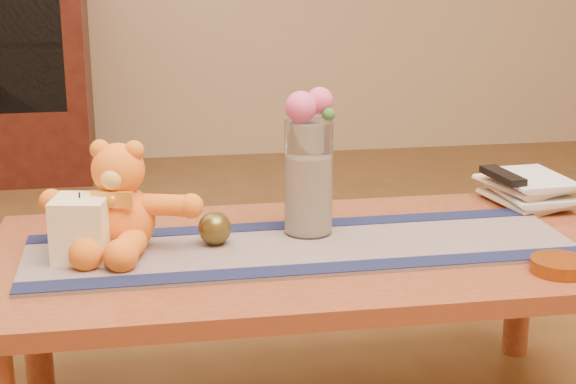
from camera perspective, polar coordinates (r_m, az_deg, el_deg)
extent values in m
cube|color=brown|center=(1.94, 1.46, -4.20)|extent=(1.40, 0.70, 0.04)
cylinder|color=brown|center=(2.28, -16.23, -7.79)|extent=(0.07, 0.07, 0.41)
cylinder|color=brown|center=(2.47, 14.92, -5.80)|extent=(0.07, 0.07, 0.41)
cube|color=#191C47|center=(1.92, 0.94, -3.64)|extent=(1.20, 0.36, 0.01)
cube|color=#13193B|center=(1.78, 1.85, -5.04)|extent=(1.20, 0.07, 0.00)
cube|color=#13193B|center=(2.05, 0.15, -2.17)|extent=(1.20, 0.07, 0.00)
cube|color=#FFECBB|center=(1.87, -13.37, -2.34)|extent=(0.13, 0.13, 0.13)
cylinder|color=black|center=(1.85, -13.51, -0.20)|extent=(0.00, 0.00, 0.01)
cylinder|color=silver|center=(1.96, 1.35, 0.93)|extent=(0.11, 0.11, 0.26)
cylinder|color=beige|center=(1.97, 1.35, -0.16)|extent=(0.09, 0.09, 0.18)
sphere|color=#E04F84|center=(1.91, 0.85, 5.60)|extent=(0.07, 0.07, 0.07)
sphere|color=#E04F84|center=(1.94, 2.09, 6.01)|extent=(0.06, 0.06, 0.06)
sphere|color=#5256B2|center=(1.96, 1.48, 5.66)|extent=(0.04, 0.04, 0.04)
sphere|color=#5256B2|center=(1.94, 0.40, 5.32)|extent=(0.04, 0.04, 0.04)
sphere|color=#33662D|center=(1.92, 2.67, 5.10)|extent=(0.03, 0.03, 0.03)
sphere|color=brown|center=(1.92, -4.82, -2.39)|extent=(0.09, 0.09, 0.07)
imported|color=beige|center=(2.28, 13.64, -0.70)|extent=(0.20, 0.25, 0.02)
imported|color=beige|center=(2.27, 13.83, -0.25)|extent=(0.17, 0.23, 0.02)
imported|color=beige|center=(2.27, 13.53, 0.23)|extent=(0.21, 0.26, 0.02)
imported|color=beige|center=(2.27, 13.84, 0.68)|extent=(0.18, 0.24, 0.02)
cube|color=black|center=(2.25, 13.89, 1.05)|extent=(0.06, 0.16, 0.02)
cylinder|color=#BF5914|center=(1.87, 17.38, -4.63)|extent=(0.13, 0.13, 0.03)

